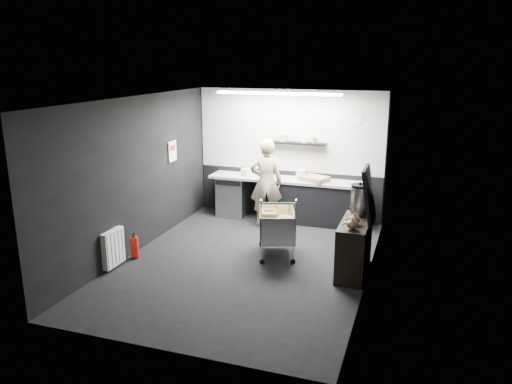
% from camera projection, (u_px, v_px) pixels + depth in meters
% --- Properties ---
extents(floor, '(5.50, 5.50, 0.00)m').
position_uv_depth(floor, '(245.00, 262.00, 8.35)').
color(floor, black).
rests_on(floor, ground).
extents(ceiling, '(5.50, 5.50, 0.00)m').
position_uv_depth(ceiling, '(244.00, 99.00, 7.65)').
color(ceiling, silver).
rests_on(ceiling, wall_back).
extents(wall_back, '(5.50, 0.00, 5.50)m').
position_uv_depth(wall_back, '(289.00, 154.00, 10.52)').
color(wall_back, black).
rests_on(wall_back, floor).
extents(wall_front, '(5.50, 0.00, 5.50)m').
position_uv_depth(wall_front, '(160.00, 242.00, 5.48)').
color(wall_front, black).
rests_on(wall_front, floor).
extents(wall_left, '(0.00, 5.50, 5.50)m').
position_uv_depth(wall_left, '(136.00, 175.00, 8.62)').
color(wall_left, black).
rests_on(wall_left, floor).
extents(wall_right, '(0.00, 5.50, 5.50)m').
position_uv_depth(wall_right, '(372.00, 195.00, 7.38)').
color(wall_right, black).
rests_on(wall_right, floor).
extents(kitchen_wall_panel, '(3.95, 0.02, 1.70)m').
position_uv_depth(kitchen_wall_panel, '(289.00, 131.00, 10.37)').
color(kitchen_wall_panel, silver).
rests_on(kitchen_wall_panel, wall_back).
extents(dado_panel, '(3.95, 0.02, 1.00)m').
position_uv_depth(dado_panel, '(288.00, 193.00, 10.72)').
color(dado_panel, black).
rests_on(dado_panel, wall_back).
extents(floating_shelf, '(1.20, 0.22, 0.04)m').
position_uv_depth(floating_shelf, '(297.00, 143.00, 10.26)').
color(floating_shelf, black).
rests_on(floating_shelf, wall_back).
extents(wall_clock, '(0.20, 0.03, 0.20)m').
position_uv_depth(wall_clock, '(358.00, 119.00, 9.85)').
color(wall_clock, white).
rests_on(wall_clock, wall_back).
extents(poster, '(0.02, 0.30, 0.40)m').
position_uv_depth(poster, '(172.00, 151.00, 9.75)').
color(poster, white).
rests_on(poster, wall_left).
extents(poster_red_band, '(0.02, 0.22, 0.10)m').
position_uv_depth(poster_red_band, '(172.00, 148.00, 9.73)').
color(poster_red_band, red).
rests_on(poster_red_band, poster).
extents(radiator, '(0.10, 0.50, 0.60)m').
position_uv_depth(radiator, '(113.00, 248.00, 8.03)').
color(radiator, white).
rests_on(radiator, wall_left).
extents(ceiling_strip, '(2.40, 0.20, 0.04)m').
position_uv_depth(ceiling_strip, '(278.00, 93.00, 9.35)').
color(ceiling_strip, white).
rests_on(ceiling_strip, ceiling).
extents(prep_counter, '(3.20, 0.61, 0.90)m').
position_uv_depth(prep_counter, '(291.00, 200.00, 10.40)').
color(prep_counter, black).
rests_on(prep_counter, floor).
extents(person, '(0.75, 0.61, 1.79)m').
position_uv_depth(person, '(266.00, 183.00, 10.00)').
color(person, beige).
rests_on(person, floor).
extents(shopping_cart, '(0.89, 1.17, 1.09)m').
position_uv_depth(shopping_cart, '(276.00, 226.00, 8.56)').
color(shopping_cart, silver).
rests_on(shopping_cart, floor).
extents(sideboard, '(0.49, 1.15, 1.72)m').
position_uv_depth(sideboard, '(355.00, 240.00, 7.83)').
color(sideboard, black).
rests_on(sideboard, floor).
extents(fire_extinguisher, '(0.13, 0.13, 0.44)m').
position_uv_depth(fire_extinguisher, '(135.00, 246.00, 8.48)').
color(fire_extinguisher, red).
rests_on(fire_extinguisher, floor).
extents(cardboard_box, '(0.63, 0.56, 0.10)m').
position_uv_depth(cardboard_box, '(314.00, 179.00, 10.07)').
color(cardboard_box, olive).
rests_on(cardboard_box, prep_counter).
extents(pink_tub, '(0.21, 0.21, 0.21)m').
position_uv_depth(pink_tub, '(301.00, 175.00, 10.20)').
color(pink_tub, white).
rests_on(pink_tub, prep_counter).
extents(white_container, '(0.22, 0.20, 0.16)m').
position_uv_depth(white_container, '(246.00, 172.00, 10.52)').
color(white_container, white).
rests_on(white_container, prep_counter).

